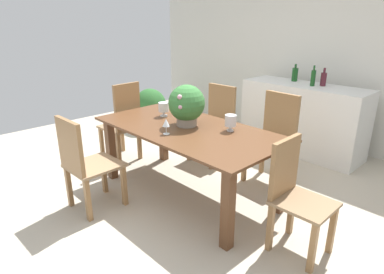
# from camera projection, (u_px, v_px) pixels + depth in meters

# --- Properties ---
(ground_plane) EXTENTS (7.04, 7.04, 0.00)m
(ground_plane) POSITION_uv_depth(u_px,v_px,m) (185.00, 194.00, 3.57)
(ground_plane) COLOR #BCB29E
(back_wall) EXTENTS (6.40, 0.10, 2.60)m
(back_wall) POSITION_uv_depth(u_px,v_px,m) (314.00, 55.00, 4.83)
(back_wall) COLOR silver
(back_wall) RESTS_ON ground
(dining_table) EXTENTS (2.00, 1.00, 0.75)m
(dining_table) POSITION_uv_depth(u_px,v_px,m) (187.00, 139.00, 3.39)
(dining_table) COLOR brown
(dining_table) RESTS_ON ground
(chair_foot_end) EXTENTS (0.44, 0.41, 0.93)m
(chair_foot_end) POSITION_uv_depth(u_px,v_px,m) (294.00, 192.00, 2.59)
(chair_foot_end) COLOR olive
(chair_foot_end) RESTS_ON ground
(chair_near_left) EXTENTS (0.46, 0.48, 0.95)m
(chair_near_left) POSITION_uv_depth(u_px,v_px,m) (83.00, 161.00, 3.11)
(chair_near_left) COLOR olive
(chair_near_left) RESTS_ON ground
(chair_head_end) EXTENTS (0.49, 0.42, 1.05)m
(chair_head_end) POSITION_uv_depth(u_px,v_px,m) (124.00, 120.00, 4.24)
(chair_head_end) COLOR olive
(chair_head_end) RESTS_ON ground
(chair_far_right) EXTENTS (0.49, 0.43, 1.03)m
(chair_far_right) POSITION_uv_depth(u_px,v_px,m) (275.00, 134.00, 3.71)
(chair_far_right) COLOR olive
(chair_far_right) RESTS_ON ground
(chair_far_left) EXTENTS (0.49, 0.50, 0.99)m
(chair_far_left) POSITION_uv_depth(u_px,v_px,m) (216.00, 119.00, 4.34)
(chair_far_left) COLOR olive
(chair_far_left) RESTS_ON ground
(flower_centerpiece) EXTENTS (0.38, 0.38, 0.43)m
(flower_centerpiece) POSITION_uv_depth(u_px,v_px,m) (187.00, 104.00, 3.33)
(flower_centerpiece) COLOR gray
(flower_centerpiece) RESTS_ON dining_table
(crystal_vase_left) EXTENTS (0.11, 0.11, 0.16)m
(crystal_vase_left) POSITION_uv_depth(u_px,v_px,m) (231.00, 121.00, 3.21)
(crystal_vase_left) COLOR silver
(crystal_vase_left) RESTS_ON dining_table
(crystal_vase_center_near) EXTENTS (0.12, 0.12, 0.16)m
(crystal_vase_center_near) POSITION_uv_depth(u_px,v_px,m) (164.00, 108.00, 3.70)
(crystal_vase_center_near) COLOR silver
(crystal_vase_center_near) RESTS_ON dining_table
(wine_glass) EXTENTS (0.07, 0.07, 0.15)m
(wine_glass) POSITION_uv_depth(u_px,v_px,m) (166.00, 123.00, 3.11)
(wine_glass) COLOR silver
(wine_glass) RESTS_ON dining_table
(kitchen_counter) EXTENTS (1.68, 0.58, 0.96)m
(kitchen_counter) POSITION_uv_depth(u_px,v_px,m) (302.00, 119.00, 4.60)
(kitchen_counter) COLOR silver
(kitchen_counter) RESTS_ON ground
(wine_bottle_amber) EXTENTS (0.08, 0.08, 0.24)m
(wine_bottle_amber) POSITION_uv_depth(u_px,v_px,m) (295.00, 74.00, 4.66)
(wine_bottle_amber) COLOR #194C1E
(wine_bottle_amber) RESTS_ON kitchen_counter
(wine_bottle_green) EXTENTS (0.07, 0.07, 0.24)m
(wine_bottle_green) POSITION_uv_depth(u_px,v_px,m) (323.00, 79.00, 4.32)
(wine_bottle_green) COLOR #511E28
(wine_bottle_green) RESTS_ON kitchen_counter
(wine_bottle_dark) EXTENTS (0.06, 0.06, 0.27)m
(wine_bottle_dark) POSITION_uv_depth(u_px,v_px,m) (313.00, 78.00, 4.31)
(wine_bottle_dark) COLOR #194C1E
(wine_bottle_dark) RESTS_ON kitchen_counter
(potted_plant_floor) EXTENTS (0.55, 0.55, 0.70)m
(potted_plant_floor) POSITION_uv_depth(u_px,v_px,m) (150.00, 108.00, 5.59)
(potted_plant_floor) COLOR #9E9384
(potted_plant_floor) RESTS_ON ground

